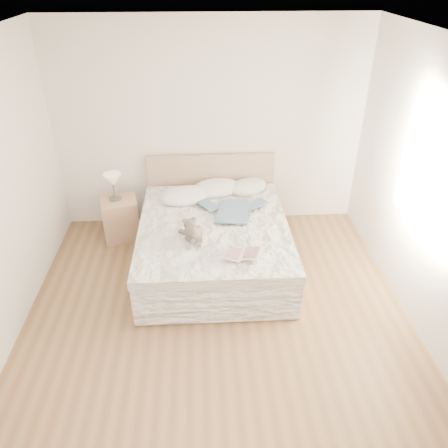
{
  "coord_description": "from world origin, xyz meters",
  "views": [
    {
      "loc": [
        -0.12,
        -3.19,
        3.23
      ],
      "look_at": [
        0.12,
        1.05,
        0.62
      ],
      "focal_mm": 35.0,
      "sensor_mm": 36.0,
      "label": 1
    }
  ],
  "objects_px": {
    "table_lamp": "(113,181)",
    "photo_book": "(184,195)",
    "teddy_bear": "(192,237)",
    "nightstand": "(121,219)",
    "bed": "(214,240)",
    "childrens_book": "(243,254)"
  },
  "relations": [
    {
      "from": "table_lamp",
      "to": "photo_book",
      "type": "distance_m",
      "value": 0.91
    },
    {
      "from": "nightstand",
      "to": "table_lamp",
      "type": "height_order",
      "value": "table_lamp"
    },
    {
      "from": "teddy_bear",
      "to": "photo_book",
      "type": "bearing_deg",
      "value": 79.24
    },
    {
      "from": "photo_book",
      "to": "childrens_book",
      "type": "xyz_separation_m",
      "value": [
        0.62,
        -1.34,
        0.0
      ]
    },
    {
      "from": "childrens_book",
      "to": "nightstand",
      "type": "bearing_deg",
      "value": 155.58
    },
    {
      "from": "bed",
      "to": "teddy_bear",
      "type": "xyz_separation_m",
      "value": [
        -0.24,
        -0.45,
        0.34
      ]
    },
    {
      "from": "nightstand",
      "to": "teddy_bear",
      "type": "xyz_separation_m",
      "value": [
        0.96,
        -1.07,
        0.37
      ]
    },
    {
      "from": "bed",
      "to": "nightstand",
      "type": "height_order",
      "value": "bed"
    },
    {
      "from": "photo_book",
      "to": "childrens_book",
      "type": "height_order",
      "value": "same"
    },
    {
      "from": "photo_book",
      "to": "childrens_book",
      "type": "bearing_deg",
      "value": -75.25
    },
    {
      "from": "teddy_bear",
      "to": "childrens_book",
      "type": "bearing_deg",
      "value": -47.45
    },
    {
      "from": "nightstand",
      "to": "table_lamp",
      "type": "bearing_deg",
      "value": 138.36
    },
    {
      "from": "nightstand",
      "to": "teddy_bear",
      "type": "height_order",
      "value": "teddy_bear"
    },
    {
      "from": "bed",
      "to": "childrens_book",
      "type": "xyz_separation_m",
      "value": [
        0.27,
        -0.75,
        0.32
      ]
    },
    {
      "from": "teddy_bear",
      "to": "table_lamp",
      "type": "bearing_deg",
      "value": 115.49
    },
    {
      "from": "nightstand",
      "to": "table_lamp",
      "type": "relative_size",
      "value": 1.59
    },
    {
      "from": "table_lamp",
      "to": "teddy_bear",
      "type": "distance_m",
      "value": 1.5
    },
    {
      "from": "photo_book",
      "to": "teddy_bear",
      "type": "bearing_deg",
      "value": -94.14
    },
    {
      "from": "bed",
      "to": "table_lamp",
      "type": "relative_size",
      "value": 6.08
    },
    {
      "from": "bed",
      "to": "childrens_book",
      "type": "relative_size",
      "value": 5.8
    },
    {
      "from": "bed",
      "to": "photo_book",
      "type": "relative_size",
      "value": 6.79
    },
    {
      "from": "photo_book",
      "to": "table_lamp",
      "type": "bearing_deg",
      "value": 165.84
    }
  ]
}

